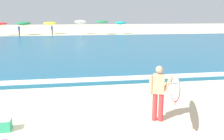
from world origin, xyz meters
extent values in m
plane|color=beige|center=(0.00, 0.00, 0.00)|extent=(160.00, 160.00, 0.00)
cube|color=#1E6084|center=(0.00, 18.26, 0.07)|extent=(120.00, 28.00, 0.14)
cube|color=white|center=(0.00, 4.86, 0.15)|extent=(120.00, 0.86, 0.01)
cylinder|color=red|center=(3.29, 0.02, 0.44)|extent=(0.15, 0.15, 0.88)
cylinder|color=red|center=(3.46, -0.05, 0.44)|extent=(0.15, 0.15, 0.88)
cube|color=tan|center=(3.38, -0.01, 1.18)|extent=(0.40, 0.34, 0.60)
sphere|color=tan|center=(3.38, -0.01, 1.62)|extent=(0.22, 0.22, 0.22)
cylinder|color=tan|center=(3.16, 0.08, 1.13)|extent=(0.10, 0.10, 0.58)
cylinder|color=tan|center=(3.63, -0.10, 1.20)|extent=(0.32, 0.22, 0.51)
ellipsoid|color=white|center=(3.83, -0.21, 1.13)|extent=(1.28, 2.50, 0.11)
ellipsoid|color=red|center=(3.83, -0.21, 1.11)|extent=(1.34, 2.60, 0.06)
cube|color=red|center=(3.41, -1.17, 1.01)|extent=(0.07, 0.14, 0.14)
cylinder|color=beige|center=(-9.56, 35.34, 0.89)|extent=(0.05, 0.05, 1.77)
ellipsoid|color=red|center=(-9.56, 35.34, 1.83)|extent=(1.89, 1.90, 0.48)
cylinder|color=beige|center=(-6.28, 35.90, 0.88)|extent=(0.05, 0.05, 1.76)
ellipsoid|color=#23844C|center=(-6.28, 35.90, 1.85)|extent=(2.27, 2.27, 0.59)
cylinder|color=beige|center=(-2.26, 37.62, 0.85)|extent=(0.05, 0.05, 1.71)
ellipsoid|color=yellow|center=(-2.26, 37.62, 1.78)|extent=(2.27, 2.29, 0.59)
cylinder|color=beige|center=(2.77, 35.72, 0.98)|extent=(0.05, 0.05, 1.96)
ellipsoid|color=white|center=(2.77, 35.72, 2.05)|extent=(1.94, 1.96, 0.65)
cylinder|color=beige|center=(6.22, 34.95, 1.02)|extent=(0.05, 0.05, 2.04)
ellipsoid|color=#23844C|center=(6.22, 34.95, 2.10)|extent=(2.06, 2.08, 0.55)
cylinder|color=beige|center=(9.51, 35.83, 0.88)|extent=(0.05, 0.05, 1.75)
ellipsoid|color=#19ADB2|center=(9.51, 35.83, 1.83)|extent=(1.88, 1.91, 0.67)
cylinder|color=#383842|center=(-1.83, 35.25, 0.42)|extent=(0.20, 0.20, 0.84)
cube|color=#2D4CA5|center=(-1.83, 35.25, 1.11)|extent=(0.32, 0.20, 0.54)
sphere|color=#9E7051|center=(-1.83, 35.25, 1.48)|extent=(0.20, 0.20, 0.20)
cylinder|color=#383842|center=(-6.75, 34.33, 0.42)|extent=(0.20, 0.20, 0.84)
cube|color=#2D4CA5|center=(-6.75, 34.33, 1.11)|extent=(0.32, 0.20, 0.54)
sphere|color=#9E7051|center=(-6.75, 34.33, 1.48)|extent=(0.20, 0.20, 0.20)
cube|color=#2D9E75|center=(-1.17, 0.04, 0.16)|extent=(0.48, 0.34, 0.32)
cube|color=white|center=(-1.17, 0.04, 0.35)|extent=(0.49, 0.35, 0.05)
camera|label=1|loc=(0.76, -7.03, 3.21)|focal=40.75mm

